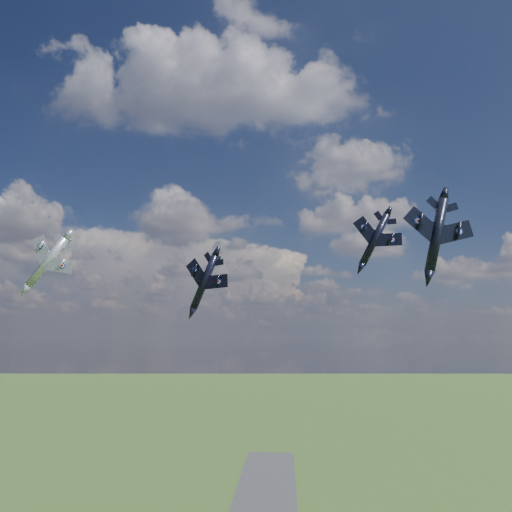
# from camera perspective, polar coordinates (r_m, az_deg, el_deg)

# --- Properties ---
(jet_lead_navy) EXTENTS (16.32, 18.37, 7.52)m
(jet_lead_navy) POSITION_cam_1_polar(r_m,az_deg,el_deg) (96.24, -5.92, -2.95)
(jet_lead_navy) COLOR black
(jet_right_navy) EXTENTS (11.47, 14.60, 5.16)m
(jet_right_navy) POSITION_cam_1_polar(r_m,az_deg,el_deg) (69.16, 19.95, 2.29)
(jet_right_navy) COLOR black
(jet_high_navy) EXTENTS (12.66, 15.91, 7.46)m
(jet_high_navy) POSITION_cam_1_polar(r_m,az_deg,el_deg) (96.83, 13.42, 1.88)
(jet_high_navy) COLOR black
(jet_left_silver) EXTENTS (11.28, 15.18, 8.63)m
(jet_left_silver) POSITION_cam_1_polar(r_m,az_deg,el_deg) (93.41, -22.75, -0.61)
(jet_left_silver) COLOR #A0A3AA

